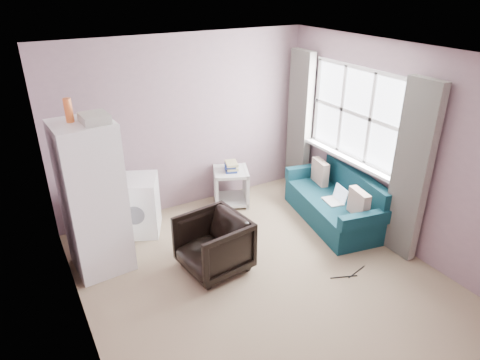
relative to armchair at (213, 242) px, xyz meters
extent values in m
cube|color=#998264|center=(0.39, -0.45, -0.38)|extent=(3.80, 4.20, 0.02)
cube|color=silver|center=(0.39, -0.45, 2.14)|extent=(3.80, 4.20, 0.02)
cube|color=gray|center=(0.39, 1.66, 0.88)|extent=(3.80, 0.02, 2.50)
cube|color=gray|center=(0.39, -2.56, 0.88)|extent=(3.80, 0.02, 2.50)
cube|color=gray|center=(-1.52, -0.45, 0.88)|extent=(0.02, 4.20, 2.50)
cube|color=gray|center=(2.30, -0.45, 0.88)|extent=(0.02, 4.20, 2.50)
cube|color=white|center=(2.28, 0.25, 1.13)|extent=(0.01, 1.60, 1.20)
imported|color=black|center=(0.00, 0.00, 0.00)|extent=(0.76, 0.80, 0.74)
cube|color=white|center=(-1.14, 0.71, 0.53)|extent=(0.66, 0.66, 1.80)
cube|color=slate|center=(-0.82, 0.73, 0.30)|extent=(0.05, 0.58, 0.02)
cube|color=slate|center=(-0.83, 0.96, 0.82)|extent=(0.02, 0.03, 0.52)
cube|color=white|center=(-0.82, 0.70, 0.89)|extent=(0.04, 0.43, 0.62)
cylinder|color=orange|center=(-1.22, 0.76, 1.56)|extent=(0.09, 0.09, 0.25)
cube|color=#BBBAB0|center=(-1.00, 0.62, 1.48)|extent=(0.29, 0.33, 0.09)
cube|color=white|center=(-0.52, 1.25, 0.02)|extent=(0.73, 0.73, 0.78)
cube|color=slate|center=(-0.52, 1.24, 0.38)|extent=(0.67, 0.66, 0.05)
cylinder|color=slate|center=(-0.63, 1.00, 0.03)|extent=(0.24, 0.12, 0.26)
cube|color=beige|center=(0.94, 1.32, 0.16)|extent=(0.66, 0.66, 0.04)
cube|color=beige|center=(0.94, 1.32, -0.30)|extent=(0.66, 0.66, 0.04)
cube|color=beige|center=(0.73, 1.41, -0.09)|extent=(0.23, 0.48, 0.56)
cube|color=beige|center=(1.15, 1.23, -0.09)|extent=(0.23, 0.48, 0.56)
cube|color=navy|center=(0.94, 1.32, 0.20)|extent=(0.25, 0.29, 0.03)
cube|color=tan|center=(0.96, 1.31, 0.23)|extent=(0.23, 0.28, 0.03)
cube|color=navy|center=(0.94, 1.33, 0.26)|extent=(0.26, 0.29, 0.03)
cube|color=tan|center=(0.95, 1.31, 0.30)|extent=(0.23, 0.28, 0.03)
cube|color=#0F3A46|center=(1.96, 0.17, -0.19)|extent=(1.03, 1.70, 0.35)
cube|color=#0F3A46|center=(2.25, 0.11, 0.18)|extent=(0.45, 1.59, 0.39)
cube|color=#0F3A46|center=(1.81, -0.59, 0.07)|extent=(0.76, 0.26, 0.18)
cube|color=#0F3A46|center=(2.10, 0.92, 0.07)|extent=(0.76, 0.26, 0.18)
cube|color=#C2A592|center=(1.91, -0.35, 0.16)|extent=(0.17, 0.37, 0.35)
cube|color=#C2A592|center=(2.10, 0.66, 0.16)|extent=(0.17, 0.37, 0.35)
cube|color=beige|center=(1.87, 0.09, -0.01)|extent=(0.25, 0.32, 0.02)
cube|color=silver|center=(1.98, 0.07, 0.09)|extent=(0.11, 0.30, 0.19)
cube|color=white|center=(2.21, 0.25, 0.50)|extent=(0.14, 1.70, 0.04)
cube|color=white|center=(2.26, 0.25, 0.53)|extent=(0.02, 1.68, 0.05)
cube|color=white|center=(2.26, 0.25, 1.13)|extent=(0.02, 1.68, 0.05)
cube|color=white|center=(2.26, 0.25, 1.73)|extent=(0.02, 1.68, 0.05)
cube|color=white|center=(2.26, -0.55, 1.13)|extent=(0.02, 0.05, 1.20)
cube|color=white|center=(2.26, -0.01, 1.13)|extent=(0.02, 0.05, 1.20)
cube|color=white|center=(2.26, 0.52, 1.13)|extent=(0.02, 0.05, 1.20)
cube|color=white|center=(2.26, 1.05, 1.13)|extent=(0.02, 0.05, 1.20)
cube|color=beige|center=(2.17, -0.83, 0.73)|extent=(0.12, 0.46, 2.18)
cube|color=beige|center=(2.17, 1.33, 0.73)|extent=(0.12, 0.46, 2.18)
cylinder|color=black|center=(1.43, -0.91, -0.36)|extent=(0.32, 0.09, 0.01)
cylinder|color=black|center=(1.23, -0.90, -0.36)|extent=(0.31, 0.13, 0.01)
camera|label=1|loc=(-1.78, -3.77, 2.80)|focal=32.00mm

